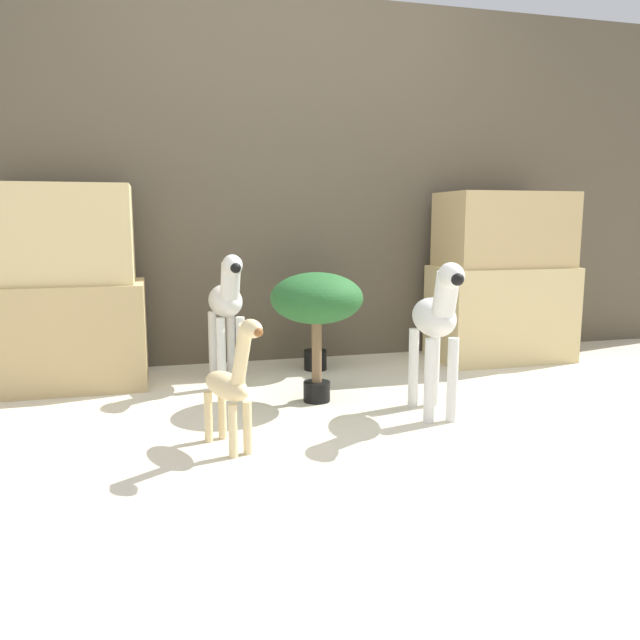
# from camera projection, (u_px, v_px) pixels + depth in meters

# --- Properties ---
(ground_plane) EXTENTS (14.00, 14.00, 0.00)m
(ground_plane) POSITION_uv_depth(u_px,v_px,m) (370.00, 440.00, 2.52)
(ground_plane) COLOR beige
(wall_back) EXTENTS (6.40, 0.08, 2.20)m
(wall_back) POSITION_uv_depth(u_px,v_px,m) (287.00, 184.00, 3.85)
(wall_back) COLOR brown
(wall_back) RESTS_ON ground_plane
(rock_pillar_left) EXTENTS (0.83, 0.49, 1.06)m
(rock_pillar_left) POSITION_uv_depth(u_px,v_px,m) (62.00, 293.00, 3.26)
(rock_pillar_left) COLOR tan
(rock_pillar_left) RESTS_ON ground_plane
(rock_pillar_right) EXTENTS (0.83, 0.49, 1.05)m
(rock_pillar_right) POSITION_uv_depth(u_px,v_px,m) (502.00, 280.00, 3.91)
(rock_pillar_right) COLOR #DBC184
(rock_pillar_right) RESTS_ON ground_plane
(zebra_right) EXTENTS (0.21, 0.49, 0.71)m
(zebra_right) POSITION_uv_depth(u_px,v_px,m) (437.00, 321.00, 2.76)
(zebra_right) COLOR silver
(zebra_right) RESTS_ON ground_plane
(zebra_left) EXTENTS (0.20, 0.49, 0.71)m
(zebra_left) POSITION_uv_depth(u_px,v_px,m) (227.00, 304.00, 3.32)
(zebra_left) COLOR silver
(zebra_left) RESTS_ON ground_plane
(giraffe_figurine) EXTENTS (0.22, 0.41, 0.54)m
(giraffe_figurine) POSITION_uv_depth(u_px,v_px,m) (231.00, 383.00, 2.37)
(giraffe_figurine) COLOR beige
(giraffe_figurine) RESTS_ON ground_plane
(potted_palm_front) EXTENTS (0.38, 0.38, 0.56)m
(potted_palm_front) POSITION_uv_depth(u_px,v_px,m) (315.00, 298.00, 3.63)
(potted_palm_front) COLOR black
(potted_palm_front) RESTS_ON ground_plane
(potted_palm_back) EXTENTS (0.45, 0.45, 0.63)m
(potted_palm_back) POSITION_uv_depth(u_px,v_px,m) (317.00, 302.00, 2.98)
(potted_palm_back) COLOR black
(potted_palm_back) RESTS_ON ground_plane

